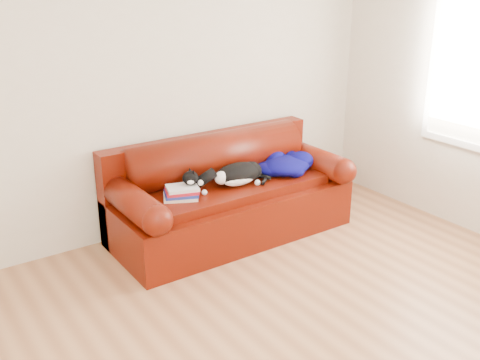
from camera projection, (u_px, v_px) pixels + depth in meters
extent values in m
plane|color=#965F3C|center=(306.00, 331.00, 3.72)|extent=(4.50, 4.50, 0.00)
cube|color=beige|center=(159.00, 87.00, 4.80)|extent=(4.50, 0.02, 2.60)
cube|color=#431202|center=(231.00, 212.00, 5.01)|extent=(2.10, 0.90, 0.42)
cube|color=#431202|center=(234.00, 189.00, 4.88)|extent=(1.66, 0.62, 0.10)
cylinder|color=black|center=(154.00, 276.00, 4.33)|extent=(0.06, 0.06, 0.05)
cylinder|color=black|center=(332.00, 219.00, 5.31)|extent=(0.06, 0.06, 0.05)
cylinder|color=black|center=(120.00, 244.00, 4.84)|extent=(0.06, 0.06, 0.05)
cylinder|color=black|center=(288.00, 197.00, 5.82)|extent=(0.06, 0.06, 0.05)
cube|color=#431202|center=(209.00, 178.00, 5.21)|extent=(2.10, 0.18, 0.85)
cylinder|color=#431202|center=(215.00, 155.00, 5.03)|extent=(1.70, 0.40, 0.40)
cylinder|color=#431202|center=(132.00, 201.00, 4.40)|extent=(0.24, 0.88, 0.24)
sphere|color=#431202|center=(157.00, 220.00, 4.06)|extent=(0.24, 0.24, 0.24)
cylinder|color=#431202|center=(311.00, 158.00, 5.38)|extent=(0.24, 0.88, 0.24)
sphere|color=#431202|center=(343.00, 171.00, 5.04)|extent=(0.24, 0.24, 0.24)
cube|color=silver|center=(182.00, 197.00, 4.56)|extent=(0.34, 0.31, 0.02)
cube|color=white|center=(182.00, 197.00, 4.56)|extent=(0.32, 0.29, 0.02)
cube|color=#1C329C|center=(181.00, 194.00, 4.55)|extent=(0.32, 0.29, 0.02)
cube|color=white|center=(181.00, 194.00, 4.55)|extent=(0.31, 0.27, 0.02)
cube|color=red|center=(181.00, 191.00, 4.54)|extent=(0.31, 0.27, 0.02)
cube|color=white|center=(181.00, 191.00, 4.54)|extent=(0.29, 0.26, 0.02)
cube|color=white|center=(181.00, 188.00, 4.53)|extent=(0.30, 0.26, 0.02)
cube|color=white|center=(181.00, 188.00, 4.53)|extent=(0.28, 0.24, 0.02)
ellipsoid|color=black|center=(238.00, 174.00, 4.83)|extent=(0.47, 0.28, 0.19)
ellipsoid|color=white|center=(239.00, 180.00, 4.79)|extent=(0.33, 0.16, 0.12)
ellipsoid|color=white|center=(222.00, 178.00, 4.72)|extent=(0.14, 0.13, 0.12)
ellipsoid|color=black|center=(251.00, 172.00, 4.91)|extent=(0.20, 0.20, 0.16)
ellipsoid|color=black|center=(207.00, 173.00, 4.67)|extent=(0.14, 0.13, 0.12)
ellipsoid|color=white|center=(208.00, 177.00, 4.63)|extent=(0.07, 0.06, 0.05)
sphere|color=#BF7272|center=(207.00, 177.00, 4.62)|extent=(0.02, 0.02, 0.02)
cone|color=black|center=(211.00, 168.00, 4.63)|extent=(0.05, 0.05, 0.06)
cone|color=black|center=(207.00, 166.00, 4.68)|extent=(0.05, 0.05, 0.06)
cylinder|color=black|center=(263.00, 177.00, 4.95)|extent=(0.09, 0.16, 0.04)
sphere|color=white|center=(219.00, 188.00, 4.71)|extent=(0.04, 0.04, 0.04)
sphere|color=white|center=(257.00, 183.00, 4.83)|extent=(0.04, 0.04, 0.04)
ellipsoid|color=#02053E|center=(286.00, 165.00, 5.11)|extent=(0.56, 0.54, 0.15)
ellipsoid|color=#02053E|center=(300.00, 160.00, 5.19)|extent=(0.34, 0.32, 0.17)
ellipsoid|color=#02053E|center=(272.00, 168.00, 5.07)|extent=(0.36, 0.39, 0.11)
ellipsoid|color=#02053E|center=(276.00, 159.00, 5.21)|extent=(0.28, 0.25, 0.17)
ellipsoid|color=#02053E|center=(294.00, 170.00, 5.02)|extent=(0.23, 0.24, 0.11)
ellipsoid|color=white|center=(298.00, 162.00, 5.12)|extent=(0.21, 0.13, 0.05)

